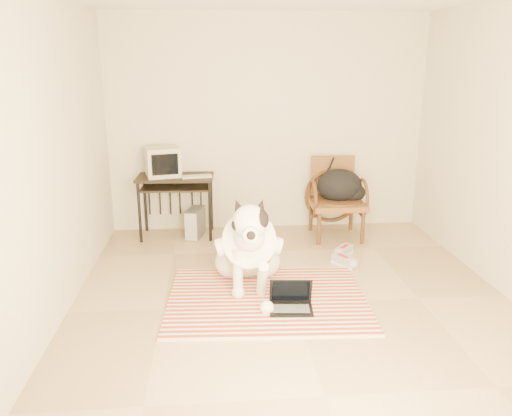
{
  "coord_description": "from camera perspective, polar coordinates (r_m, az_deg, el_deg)",
  "views": [
    {
      "loc": [
        -0.69,
        -4.05,
        2.1
      ],
      "look_at": [
        -0.3,
        0.46,
        0.78
      ],
      "focal_mm": 35.0,
      "sensor_mm": 36.0,
      "label": 1
    }
  ],
  "objects": [
    {
      "name": "wall_front",
      "position": [
        2.07,
        15.02,
        -5.48
      ],
      "size": [
        4.5,
        0.0,
        4.5
      ],
      "primitive_type": "plane",
      "rotation": [
        -1.57,
        0.0,
        0.0
      ],
      "color": "beige",
      "rests_on": "floor"
    },
    {
      "name": "sneaker_left",
      "position": [
        5.48,
        10.04,
        -6.02
      ],
      "size": [
        0.25,
        0.31,
        0.1
      ],
      "color": "white",
      "rests_on": "floor"
    },
    {
      "name": "floor",
      "position": [
        4.62,
        4.29,
        -10.84
      ],
      "size": [
        4.5,
        4.5,
        0.0
      ],
      "primitive_type": "plane",
      "color": "tan",
      "rests_on": "ground"
    },
    {
      "name": "rattan_chair",
      "position": [
        6.26,
        9.1,
        1.16
      ],
      "size": [
        0.65,
        0.62,
        0.97
      ],
      "color": "brown",
      "rests_on": "floor"
    },
    {
      "name": "computer_desk",
      "position": [
        6.19,
        -9.18,
        2.62
      ],
      "size": [
        0.94,
        0.55,
        0.77
      ],
      "color": "black",
      "rests_on": "floor"
    },
    {
      "name": "rug",
      "position": [
        4.66,
        1.28,
        -10.34
      ],
      "size": [
        1.87,
        1.47,
        0.02
      ],
      "color": "red",
      "rests_on": "floor"
    },
    {
      "name": "pc_tower",
      "position": [
        6.28,
        -6.97,
        -1.68
      ],
      "size": [
        0.25,
        0.41,
        0.36
      ],
      "color": "#515254",
      "rests_on": "floor"
    },
    {
      "name": "crt_monitor",
      "position": [
        6.18,
        -10.6,
        5.23
      ],
      "size": [
        0.47,
        0.45,
        0.35
      ],
      "color": "#B0A58A",
      "rests_on": "computer_desk"
    },
    {
      "name": "wall_left",
      "position": [
        4.32,
        -22.57,
        5.04
      ],
      "size": [
        0.0,
        4.5,
        4.5
      ],
      "primitive_type": "plane",
      "rotation": [
        1.57,
        0.0,
        1.57
      ],
      "color": "beige",
      "rests_on": "floor"
    },
    {
      "name": "desk_keyboard",
      "position": [
        6.06,
        -6.78,
        3.6
      ],
      "size": [
        0.37,
        0.18,
        0.02
      ],
      "primitive_type": "cube",
      "rotation": [
        0.0,
        0.0,
        0.16
      ],
      "color": "#B0A58A",
      "rests_on": "computer_desk"
    },
    {
      "name": "laptop",
      "position": [
        4.46,
        4.01,
        -10.61
      ],
      "size": [
        0.4,
        0.31,
        0.26
      ],
      "color": "black",
      "rests_on": "rug"
    },
    {
      "name": "dog",
      "position": [
        4.79,
        -0.84,
        -4.58
      ],
      "size": [
        0.66,
        1.38,
        0.99
      ],
      "color": "white",
      "rests_on": "rug"
    },
    {
      "name": "wall_back",
      "position": [
        6.39,
        1.31,
        9.51
      ],
      "size": [
        4.5,
        0.0,
        4.5
      ],
      "primitive_type": "plane",
      "rotation": [
        1.57,
        0.0,
        0.0
      ],
      "color": "beige",
      "rests_on": "floor"
    },
    {
      "name": "sneaker_right",
      "position": [
        5.76,
        9.98,
        -4.9
      ],
      "size": [
        0.28,
        0.3,
        0.1
      ],
      "color": "white",
      "rests_on": "floor"
    },
    {
      "name": "backpack",
      "position": [
        6.21,
        9.75,
        2.4
      ],
      "size": [
        0.6,
        0.46,
        0.41
      ],
      "color": "black",
      "rests_on": "rattan_chair"
    }
  ]
}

